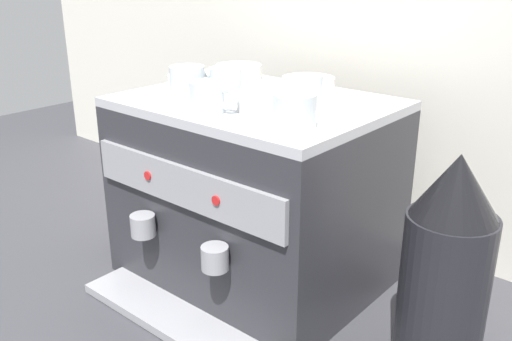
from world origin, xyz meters
The scene contains 14 objects.
ground_plane centered at (0.00, 0.00, 0.00)m, with size 4.00×4.00×0.00m, color #38383D.
tiled_backsplash_wall centered at (0.00, 0.39, 0.59)m, with size 2.80×0.03×1.17m, color silver.
espresso_machine centered at (0.00, 0.00, 0.23)m, with size 0.59×0.57×0.46m.
ceramic_cup_0 centered at (0.21, -0.13, 0.49)m, with size 0.08×0.12×0.07m.
ceramic_cup_1 centered at (-0.04, -0.06, 0.49)m, with size 0.11×0.07×0.08m.
ceramic_cup_2 centered at (-0.09, -0.12, 0.50)m, with size 0.08×0.12×0.08m.
ceramic_cup_3 centered at (0.16, -0.03, 0.50)m, with size 0.08×0.09×0.08m.
ceramic_cup_4 centered at (0.00, -0.15, 0.49)m, with size 0.10×0.07×0.07m.
ceramic_bowl_0 centered at (-0.20, -0.01, 0.47)m, with size 0.11×0.11×0.03m.
ceramic_bowl_1 centered at (0.06, 0.12, 0.47)m, with size 0.12×0.12×0.04m.
ceramic_bowl_2 centered at (-0.18, 0.14, 0.47)m, with size 0.12×0.12×0.04m.
ceramic_bowl_3 centered at (0.08, -0.07, 0.47)m, with size 0.11×0.11×0.04m.
coffee_grinder centered at (0.49, -0.02, 0.21)m, with size 0.17×0.17×0.44m.
milk_pitcher centered at (-0.42, -0.03, 0.07)m, with size 0.10×0.10×0.15m, color #B7B7BC.
Camera 1 is at (0.82, -0.96, 0.75)m, focal length 39.35 mm.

